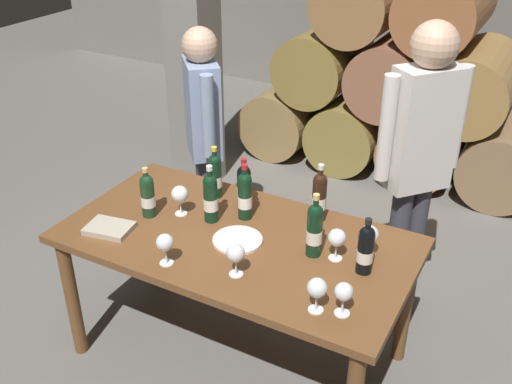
% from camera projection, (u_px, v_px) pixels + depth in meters
% --- Properties ---
extents(ground_plane, '(14.00, 14.00, 0.00)m').
position_uv_depth(ground_plane, '(239.00, 353.00, 3.22)').
color(ground_plane, '#66635E').
extents(barrel_stack, '(2.49, 0.90, 1.69)m').
position_uv_depth(barrel_stack, '(395.00, 87.00, 4.86)').
color(barrel_stack, olive).
rests_on(barrel_stack, ground_plane).
extents(stone_pillar, '(0.32, 0.32, 2.60)m').
position_uv_depth(stone_pillar, '(192.00, 24.00, 4.35)').
color(stone_pillar, slate).
rests_on(stone_pillar, ground_plane).
extents(dining_table, '(1.70, 0.90, 0.76)m').
position_uv_depth(dining_table, '(237.00, 252.00, 2.89)').
color(dining_table, brown).
rests_on(dining_table, ground_plane).
extents(wine_bottle_0, '(0.07, 0.07, 0.30)m').
position_uv_depth(wine_bottle_0, '(245.00, 195.00, 2.94)').
color(wine_bottle_0, black).
rests_on(wine_bottle_0, dining_table).
extents(wine_bottle_1, '(0.07, 0.07, 0.31)m').
position_uv_depth(wine_bottle_1, '(211.00, 197.00, 2.92)').
color(wine_bottle_1, black).
rests_on(wine_bottle_1, dining_table).
extents(wine_bottle_2, '(0.07, 0.07, 0.31)m').
position_uv_depth(wine_bottle_2, '(319.00, 196.00, 2.93)').
color(wine_bottle_2, black).
rests_on(wine_bottle_2, dining_table).
extents(wine_bottle_3, '(0.07, 0.07, 0.32)m').
position_uv_depth(wine_bottle_3, '(314.00, 229.00, 2.66)').
color(wine_bottle_3, black).
rests_on(wine_bottle_3, dining_table).
extents(wine_bottle_4, '(0.07, 0.07, 0.29)m').
position_uv_depth(wine_bottle_4, '(215.00, 175.00, 3.14)').
color(wine_bottle_4, black).
rests_on(wine_bottle_4, dining_table).
extents(wine_bottle_5, '(0.07, 0.07, 0.27)m').
position_uv_depth(wine_bottle_5, '(366.00, 249.00, 2.55)').
color(wine_bottle_5, black).
rests_on(wine_bottle_5, dining_table).
extents(wine_bottle_6, '(0.07, 0.07, 0.28)m').
position_uv_depth(wine_bottle_6, '(244.00, 186.00, 3.04)').
color(wine_bottle_6, black).
rests_on(wine_bottle_6, dining_table).
extents(wine_bottle_7, '(0.07, 0.07, 0.27)m').
position_uv_depth(wine_bottle_7, '(148.00, 195.00, 2.97)').
color(wine_bottle_7, '#19381E').
rests_on(wine_bottle_7, dining_table).
extents(wine_glass_0, '(0.09, 0.09, 0.16)m').
position_uv_depth(wine_glass_0, '(369.00, 235.00, 2.65)').
color(wine_glass_0, white).
rests_on(wine_glass_0, dining_table).
extents(wine_glass_1, '(0.08, 0.08, 0.15)m').
position_uv_depth(wine_glass_1, '(165.00, 243.00, 2.61)').
color(wine_glass_1, white).
rests_on(wine_glass_1, dining_table).
extents(wine_glass_2, '(0.08, 0.08, 0.16)m').
position_uv_depth(wine_glass_2, '(337.00, 238.00, 2.64)').
color(wine_glass_2, white).
rests_on(wine_glass_2, dining_table).
extents(wine_glass_3, '(0.08, 0.08, 0.16)m').
position_uv_depth(wine_glass_3, '(236.00, 254.00, 2.54)').
color(wine_glass_3, white).
rests_on(wine_glass_3, dining_table).
extents(wine_glass_4, '(0.08, 0.08, 0.15)m').
position_uv_depth(wine_glass_4, '(344.00, 293.00, 2.31)').
color(wine_glass_4, white).
rests_on(wine_glass_4, dining_table).
extents(wine_glass_5, '(0.09, 0.09, 0.16)m').
position_uv_depth(wine_glass_5, '(180.00, 195.00, 2.98)').
color(wine_glass_5, white).
rests_on(wine_glass_5, dining_table).
extents(wine_glass_6, '(0.08, 0.08, 0.16)m').
position_uv_depth(wine_glass_6, '(317.00, 289.00, 2.33)').
color(wine_glass_6, white).
rests_on(wine_glass_6, dining_table).
extents(tasting_notebook, '(0.24, 0.20, 0.03)m').
position_uv_depth(tasting_notebook, '(109.00, 228.00, 2.89)').
color(tasting_notebook, '#B2A893').
rests_on(tasting_notebook, dining_table).
extents(serving_plate, '(0.24, 0.24, 0.01)m').
position_uv_depth(serving_plate, '(238.00, 240.00, 2.81)').
color(serving_plate, white).
rests_on(serving_plate, dining_table).
extents(sommelier_presenting, '(0.35, 0.39, 1.72)m').
position_uv_depth(sommelier_presenting, '(419.00, 153.00, 3.02)').
color(sommelier_presenting, '#383842').
rests_on(sommelier_presenting, ground_plane).
extents(taster_seated_left, '(0.36, 0.39, 1.54)m').
position_uv_depth(taster_seated_left, '(203.00, 129.00, 3.59)').
color(taster_seated_left, '#383842').
rests_on(taster_seated_left, ground_plane).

